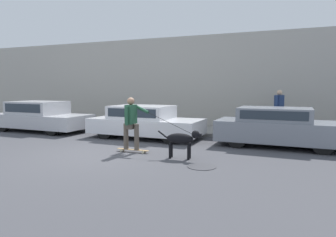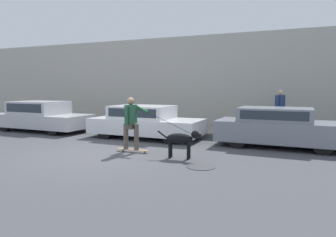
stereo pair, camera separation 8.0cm
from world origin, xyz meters
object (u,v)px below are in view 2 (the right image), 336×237
Objects in this scene: dog at (182,139)px; skateboarder at (131,121)px; pedestrian_with_bag at (280,110)px; parked_car_2 at (279,128)px; parked_car_0 at (42,117)px; parked_car_1 at (145,122)px.

skateboarder is (-1.64, 0.22, 0.39)m from dog.
dog is 1.71m from skateboarder.
dog is 0.49× the size of skateboarder.
dog is 5.36m from pedestrian_with_bag.
skateboarder is (-4.00, -2.46, 0.29)m from parked_car_2.
parked_car_0 is at bearing 155.59° from dog.
parked_car_1 is (5.12, -0.00, -0.03)m from parked_car_0.
skateboarder reaches higher than parked_car_0.
parked_car_0 is at bearing -178.11° from parked_car_2.
dog is at bearing -7.63° from skateboarder.
parked_car_0 is 10.07m from pedestrian_with_bag.
dog is at bearing -46.50° from parked_car_1.
skateboarder is 1.48× the size of pedestrian_with_bag.
pedestrian_with_bag reaches higher than parked_car_1.
parked_car_0 is 7.98m from dog.
pedestrian_with_bag is at bearing 25.98° from parked_car_1.
pedestrian_with_bag reaches higher than dog.
parked_car_1 is 4.75m from parked_car_2.
parked_car_2 is 2.16m from pedestrian_with_bag.
parked_car_2 is at bearing 1.76° from parked_car_1.
dog is at bearing -129.36° from parked_car_2.
parked_car_1 is 1.08× the size of parked_car_2.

